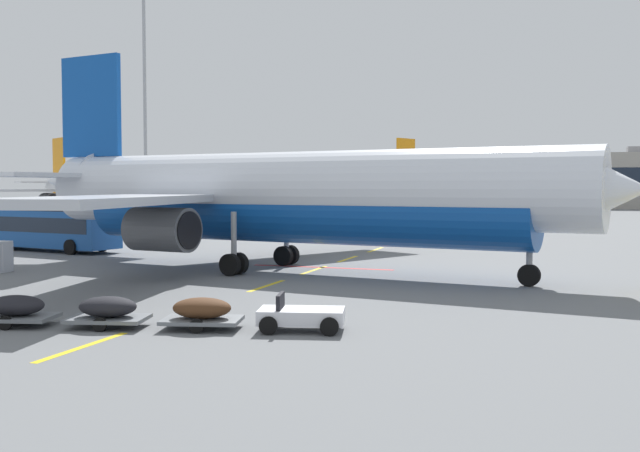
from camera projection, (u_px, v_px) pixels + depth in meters
The scene contains 9 objects.
apron_paint_markings at pixel (385, 247), 53.52m from camera, with size 8.00×94.44×0.01m.
airliner_foreground at pixel (285, 195), 37.78m from camera, with size 34.77×34.21×12.20m.
airliner_mid_left at pixel (95, 189), 109.24m from camera, with size 33.07×31.13×12.32m.
airliner_far_center at pixel (453, 191), 114.40m from camera, with size 29.68×31.15×11.32m.
apron_shuttle_bus at pixel (44, 225), 50.24m from camera, with size 12.31×4.84×3.00m.
fuel_service_truck at pixel (80, 219), 62.98m from camera, with size 5.95×7.12×3.14m.
baggage_train at pixel (156, 311), 22.69m from camera, with size 11.61×4.22×1.14m.
apron_light_mast_near at pixel (145, 78), 78.23m from camera, with size 1.80×1.80×26.00m.
terminal_satellite at pixel (575, 181), 156.33m from camera, with size 87.73×25.93×12.69m.
Camera 1 is at (30.54, -15.58, 4.42)m, focal length 40.99 mm.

